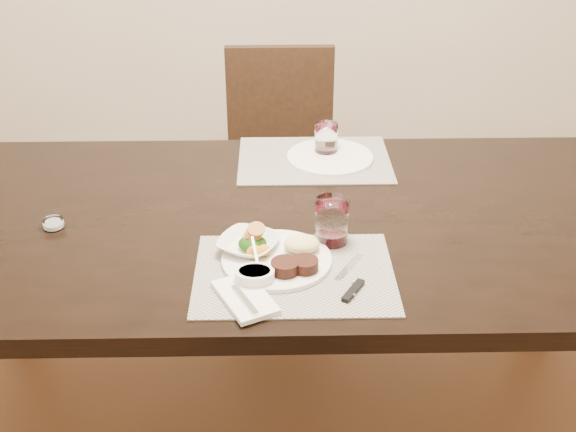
{
  "coord_description": "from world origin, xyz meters",
  "views": [
    {
      "loc": [
        -0.02,
        -1.66,
        1.69
      ],
      "look_at": [
        0.01,
        -0.13,
        0.82
      ],
      "focal_mm": 45.0,
      "sensor_mm": 36.0,
      "label": 1
    }
  ],
  "objects_px": {
    "chair_far": "(280,153)",
    "wine_glass_near": "(332,223)",
    "steak_knife": "(352,285)",
    "cracker_bowl": "(249,244)",
    "far_plate": "(330,157)",
    "dinner_plate": "(282,257)"
  },
  "relations": [
    {
      "from": "wine_glass_near",
      "to": "chair_far",
      "type": "bearing_deg",
      "value": 96.07
    },
    {
      "from": "chair_far",
      "to": "cracker_bowl",
      "type": "bearing_deg",
      "value": -94.57
    },
    {
      "from": "steak_knife",
      "to": "far_plate",
      "type": "xyz_separation_m",
      "value": [
        -0.0,
        0.67,
        0.0
      ]
    },
    {
      "from": "steak_knife",
      "to": "wine_glass_near",
      "type": "height_order",
      "value": "wine_glass_near"
    },
    {
      "from": "far_plate",
      "to": "chair_far",
      "type": "bearing_deg",
      "value": 103.8
    },
    {
      "from": "dinner_plate",
      "to": "wine_glass_near",
      "type": "distance_m",
      "value": 0.16
    },
    {
      "from": "wine_glass_near",
      "to": "far_plate",
      "type": "distance_m",
      "value": 0.48
    },
    {
      "from": "chair_far",
      "to": "far_plate",
      "type": "height_order",
      "value": "chair_far"
    },
    {
      "from": "chair_far",
      "to": "wine_glass_near",
      "type": "xyz_separation_m",
      "value": [
        0.11,
        -1.07,
        0.3
      ]
    },
    {
      "from": "cracker_bowl",
      "to": "chair_far",
      "type": "bearing_deg",
      "value": 85.43
    },
    {
      "from": "cracker_bowl",
      "to": "wine_glass_near",
      "type": "height_order",
      "value": "wine_glass_near"
    },
    {
      "from": "dinner_plate",
      "to": "far_plate",
      "type": "relative_size",
      "value": 0.99
    },
    {
      "from": "cracker_bowl",
      "to": "steak_knife",
      "type": "bearing_deg",
      "value": -33.28
    },
    {
      "from": "steak_knife",
      "to": "far_plate",
      "type": "height_order",
      "value": "same"
    },
    {
      "from": "dinner_plate",
      "to": "cracker_bowl",
      "type": "distance_m",
      "value": 0.1
    },
    {
      "from": "cracker_bowl",
      "to": "far_plate",
      "type": "bearing_deg",
      "value": 65.72
    },
    {
      "from": "dinner_plate",
      "to": "cracker_bowl",
      "type": "bearing_deg",
      "value": 124.48
    },
    {
      "from": "chair_far",
      "to": "dinner_plate",
      "type": "relative_size",
      "value": 3.46
    },
    {
      "from": "cracker_bowl",
      "to": "far_plate",
      "type": "height_order",
      "value": "cracker_bowl"
    },
    {
      "from": "steak_knife",
      "to": "cracker_bowl",
      "type": "distance_m",
      "value": 0.28
    },
    {
      "from": "wine_glass_near",
      "to": "dinner_plate",
      "type": "bearing_deg",
      "value": -142.65
    },
    {
      "from": "chair_far",
      "to": "wine_glass_near",
      "type": "relative_size",
      "value": 7.89
    }
  ]
}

